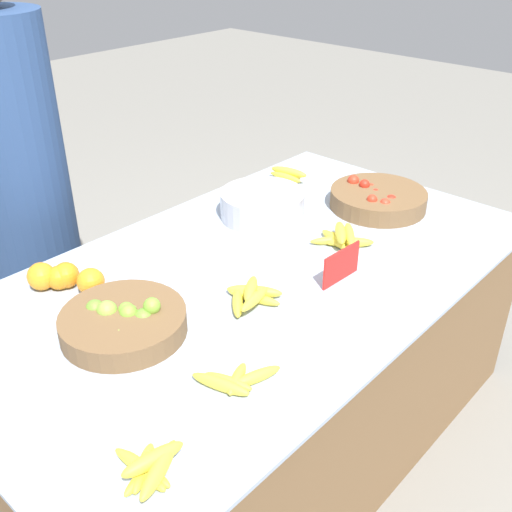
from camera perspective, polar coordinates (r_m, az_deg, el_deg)
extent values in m
plane|color=gray|center=(2.24, 0.00, -16.29)|extent=(12.00, 12.00, 0.00)
cube|color=brown|center=(2.02, 0.00, -9.75)|extent=(1.76, 1.01, 0.67)
cube|color=#99A8BC|center=(1.82, 0.00, -1.53)|extent=(1.83, 1.05, 0.01)
cylinder|color=brown|center=(1.58, -12.50, -6.25)|extent=(0.32, 0.32, 0.06)
sphere|color=#89BC42|center=(1.60, -13.62, -5.40)|extent=(0.05, 0.05, 0.05)
sphere|color=#89BC42|center=(1.59, -11.86, -5.49)|extent=(0.05, 0.05, 0.05)
sphere|color=#89BC42|center=(1.58, -12.75, -6.14)|extent=(0.04, 0.04, 0.04)
sphere|color=#6BA333|center=(1.56, -10.63, -5.87)|extent=(0.05, 0.05, 0.05)
sphere|color=#89BC42|center=(1.59, -14.00, -5.08)|extent=(0.05, 0.05, 0.05)
sphere|color=#7AB238|center=(1.57, -12.05, -5.33)|extent=(0.05, 0.05, 0.05)
sphere|color=#7AB238|center=(1.56, -9.99, -4.64)|extent=(0.05, 0.05, 0.05)
sphere|color=#89BC42|center=(1.52, -12.82, -7.71)|extent=(0.06, 0.06, 0.06)
sphere|color=#7AB238|center=(1.58, -12.24, -5.04)|extent=(0.04, 0.04, 0.04)
sphere|color=#6BA333|center=(1.61, -15.08, -4.87)|extent=(0.05, 0.05, 0.05)
cylinder|color=brown|center=(2.24, 11.55, 5.34)|extent=(0.35, 0.35, 0.07)
sphere|color=red|center=(2.22, 11.49, 4.98)|extent=(0.04, 0.04, 0.04)
sphere|color=red|center=(2.24, 11.30, 5.82)|extent=(0.04, 0.04, 0.04)
sphere|color=red|center=(2.19, 12.73, 5.12)|extent=(0.05, 0.05, 0.05)
sphere|color=red|center=(2.25, 10.29, 6.72)|extent=(0.04, 0.04, 0.04)
sphere|color=red|center=(2.32, 10.63, 6.55)|extent=(0.05, 0.05, 0.05)
sphere|color=red|center=(2.15, 10.99, 5.28)|extent=(0.04, 0.04, 0.04)
sphere|color=red|center=(2.25, 9.65, 5.52)|extent=(0.05, 0.05, 0.05)
sphere|color=red|center=(2.28, 9.25, 7.09)|extent=(0.04, 0.04, 0.04)
sphere|color=red|center=(2.14, 12.19, 4.88)|extent=(0.04, 0.04, 0.04)
sphere|color=red|center=(2.28, 10.84, 6.25)|extent=(0.05, 0.05, 0.05)
sphere|color=orange|center=(1.80, -18.26, -1.97)|extent=(0.07, 0.07, 0.07)
sphere|color=orange|center=(1.82, -19.76, -1.83)|extent=(0.08, 0.08, 0.08)
sphere|color=orange|center=(1.75, -15.46, -2.36)|extent=(0.08, 0.08, 0.08)
sphere|color=orange|center=(1.80, -17.65, -1.75)|extent=(0.08, 0.08, 0.08)
cylinder|color=#B7B7BF|center=(2.12, 0.62, 4.92)|extent=(0.30, 0.30, 0.09)
cube|color=red|center=(1.76, 8.12, -0.85)|extent=(0.16, 0.01, 0.10)
ellipsoid|color=yellow|center=(1.39, -3.41, -12.09)|extent=(0.07, 0.15, 0.03)
ellipsoid|color=yellow|center=(1.41, -0.02, -11.42)|extent=(0.14, 0.07, 0.03)
ellipsoid|color=yellow|center=(1.40, -1.81, -11.61)|extent=(0.11, 0.07, 0.03)
ellipsoid|color=yellow|center=(1.40, -2.68, -11.86)|extent=(0.06, 0.12, 0.03)
ellipsoid|color=yellow|center=(1.67, -0.21, -3.97)|extent=(0.07, 0.16, 0.03)
ellipsoid|color=yellow|center=(1.65, -1.76, -4.43)|extent=(0.12, 0.12, 0.03)
ellipsoid|color=yellow|center=(1.69, -0.16, -3.38)|extent=(0.12, 0.15, 0.04)
ellipsoid|color=yellow|center=(1.62, -0.13, -4.12)|extent=(0.13, 0.05, 0.03)
ellipsoid|color=yellow|center=(1.65, -0.50, -3.19)|extent=(0.13, 0.10, 0.03)
ellipsoid|color=yellow|center=(1.97, 7.44, 1.60)|extent=(0.08, 0.14, 0.03)
ellipsoid|color=yellow|center=(1.96, 8.24, 1.46)|extent=(0.06, 0.14, 0.03)
ellipsoid|color=yellow|center=(1.96, 9.06, 1.30)|extent=(0.12, 0.13, 0.03)
ellipsoid|color=yellow|center=(1.97, 7.28, 1.49)|extent=(0.13, 0.12, 0.03)
ellipsoid|color=yellow|center=(1.96, 8.74, 1.30)|extent=(0.12, 0.11, 0.03)
ellipsoid|color=yellow|center=(1.95, 8.05, 2.21)|extent=(0.13, 0.12, 0.04)
ellipsoid|color=yellow|center=(1.95, 8.89, 2.05)|extent=(0.14, 0.12, 0.03)
ellipsoid|color=yellow|center=(1.24, -10.26, -19.39)|extent=(0.14, 0.06, 0.03)
ellipsoid|color=yellow|center=(1.24, -10.65, -19.43)|extent=(0.03, 0.14, 0.03)
ellipsoid|color=yellow|center=(1.24, -10.68, -19.20)|extent=(0.12, 0.09, 0.03)
ellipsoid|color=yellow|center=(1.24, -10.80, -19.19)|extent=(0.04, 0.15, 0.03)
ellipsoid|color=yellow|center=(1.22, -9.79, -18.54)|extent=(0.14, 0.06, 0.03)
ellipsoid|color=yellow|center=(1.20, -9.24, -19.42)|extent=(0.15, 0.09, 0.03)
ellipsoid|color=yellow|center=(2.41, 3.34, 7.31)|extent=(0.11, 0.09, 0.03)
ellipsoid|color=yellow|center=(2.37, 3.17, 6.92)|extent=(0.13, 0.08, 0.03)
ellipsoid|color=yellow|center=(2.42, 2.69, 7.48)|extent=(0.06, 0.13, 0.03)
ellipsoid|color=yellow|center=(2.42, 3.89, 7.37)|extent=(0.14, 0.09, 0.03)
ellipsoid|color=yellow|center=(2.38, 2.82, 7.52)|extent=(0.04, 0.15, 0.03)
ellipsoid|color=yellow|center=(2.40, 3.15, 8.00)|extent=(0.06, 0.16, 0.03)
cylinder|color=navy|center=(2.34, -21.09, 4.19)|extent=(0.34, 0.34, 1.36)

